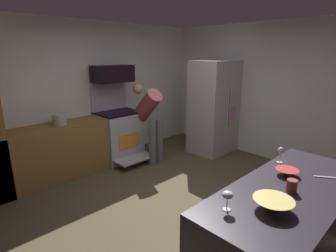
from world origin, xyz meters
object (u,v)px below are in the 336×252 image
(mixing_bowl_large, at_px, (287,172))
(wine_glass_mid, at_px, (228,196))
(microwave, at_px, (113,74))
(mixing_bowl_small, at_px, (273,204))
(oven_range, at_px, (119,134))
(person_cook, at_px, (150,116))
(mug_coffee, at_px, (292,186))
(stock_pot, at_px, (59,119))
(refrigerator, at_px, (214,107))
(wine_glass_near, at_px, (281,151))

(mixing_bowl_large, relative_size, wine_glass_mid, 1.39)
(microwave, xyz_separation_m, mixing_bowl_small, (-0.97, -3.60, -0.71))
(microwave, distance_m, mixing_bowl_large, 3.52)
(oven_range, distance_m, wine_glass_mid, 3.53)
(person_cook, bearing_deg, wine_glass_mid, -119.88)
(oven_range, height_order, microwave, microwave)
(microwave, distance_m, person_cook, 1.04)
(person_cook, bearing_deg, oven_range, 126.40)
(person_cook, bearing_deg, mug_coffee, -108.01)
(mug_coffee, relative_size, stock_pot, 0.48)
(stock_pot, bearing_deg, refrigerator, -19.85)
(refrigerator, distance_m, wine_glass_mid, 3.70)
(person_cook, relative_size, wine_glass_mid, 9.60)
(microwave, relative_size, mixing_bowl_large, 3.48)
(refrigerator, xyz_separation_m, stock_pot, (-2.79, 1.01, 0.05))
(oven_range, distance_m, mug_coffee, 3.57)
(person_cook, relative_size, mixing_bowl_large, 6.93)
(mixing_bowl_small, distance_m, stock_pot, 3.52)
(person_cook, height_order, wine_glass_near, person_cook)
(mixing_bowl_large, height_order, mug_coffee, mug_coffee)
(mixing_bowl_small, bearing_deg, mixing_bowl_large, 14.53)
(oven_range, bearing_deg, mixing_bowl_large, -95.33)
(mixing_bowl_small, relative_size, mug_coffee, 2.76)
(stock_pot, bearing_deg, wine_glass_mid, -92.05)
(wine_glass_mid, relative_size, stock_pot, 0.69)
(wine_glass_near, bearing_deg, wine_glass_mid, -174.34)
(microwave, bearing_deg, mug_coffee, -99.51)
(person_cook, relative_size, wine_glass_near, 8.51)
(refrigerator, height_order, mug_coffee, refrigerator)
(microwave, xyz_separation_m, refrigerator, (1.69, -1.09, -0.71))
(wine_glass_mid, bearing_deg, mixing_bowl_large, -4.03)
(wine_glass_mid, bearing_deg, refrigerator, 38.04)
(refrigerator, height_order, wine_glass_mid, refrigerator)
(microwave, xyz_separation_m, wine_glass_near, (-0.06, -3.25, -0.63))
(refrigerator, bearing_deg, wine_glass_near, -129.04)
(wine_glass_near, bearing_deg, refrigerator, 50.96)
(microwave, distance_m, wine_glass_mid, 3.64)
(mixing_bowl_small, relative_size, stock_pot, 1.33)
(mixing_bowl_large, distance_m, stock_pot, 3.44)
(wine_glass_near, bearing_deg, mixing_bowl_small, -158.95)
(wine_glass_mid, relative_size, mug_coffee, 1.42)
(microwave, distance_m, wine_glass_near, 3.31)
(mixing_bowl_large, distance_m, wine_glass_mid, 0.91)
(mixing_bowl_small, height_order, mug_coffee, mug_coffee)
(mixing_bowl_small, bearing_deg, mug_coffee, 1.77)
(oven_range, distance_m, mixing_bowl_large, 3.38)
(mixing_bowl_small, bearing_deg, person_cook, 65.92)
(refrigerator, distance_m, mug_coffee, 3.39)
(microwave, height_order, stock_pot, microwave)
(person_cook, bearing_deg, mixing_bowl_small, -114.08)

